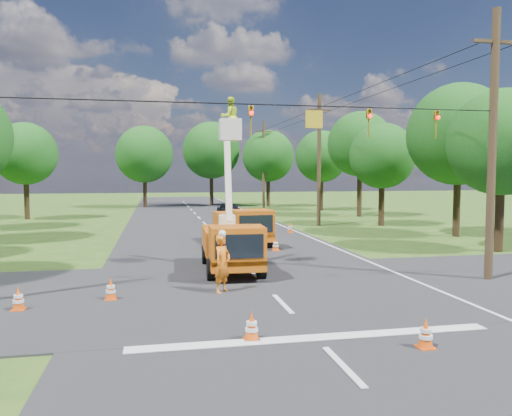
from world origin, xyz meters
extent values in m
plane|color=#274D17|center=(0.00, 20.00, 0.00)|extent=(140.00, 140.00, 0.00)
cube|color=black|center=(0.00, 20.00, 0.00)|extent=(12.00, 100.00, 0.06)
cube|color=black|center=(0.00, 2.00, 0.00)|extent=(56.00, 10.00, 0.07)
cube|color=silver|center=(0.00, -3.20, 0.00)|extent=(9.00, 0.45, 0.02)
cube|color=silver|center=(5.60, 20.00, 0.00)|extent=(0.12, 90.00, 0.02)
cube|color=#C85B0E|center=(-0.74, 5.61, 0.66)|extent=(2.22, 5.54, 0.41)
cube|color=#C85B0E|center=(-0.82, 3.65, 1.37)|extent=(2.06, 1.63, 1.37)
cube|color=black|center=(-0.85, 2.88, 1.41)|extent=(1.73, 0.12, 0.86)
cube|color=#C85B0E|center=(-0.71, 6.34, 1.23)|extent=(2.27, 3.45, 0.91)
cylinder|color=black|center=(-1.76, 3.92, 0.42)|extent=(0.32, 0.85, 0.84)
cylinder|color=black|center=(0.15, 3.84, 0.42)|extent=(0.32, 0.85, 0.84)
cylinder|color=black|center=(-1.62, 7.37, 0.42)|extent=(0.32, 0.85, 0.84)
cylinder|color=black|center=(0.29, 7.30, 0.42)|extent=(0.32, 0.85, 0.84)
cube|color=silver|center=(-0.67, 7.34, 1.91)|extent=(0.71, 0.71, 0.50)
cube|color=silver|center=(-0.69, 6.84, 3.91)|extent=(0.30, 1.23, 3.95)
cube|color=silver|center=(-0.73, 5.88, 5.78)|extent=(0.90, 0.90, 0.86)
imported|color=#C6E526|center=(-0.73, 5.88, 6.29)|extent=(0.94, 0.81, 1.65)
cube|color=#C85B0E|center=(0.94, 12.98, 0.67)|extent=(2.62, 5.78, 0.42)
cube|color=#C85B0E|center=(1.15, 10.98, 1.40)|extent=(2.21, 1.79, 1.40)
cube|color=black|center=(1.23, 10.19, 1.45)|extent=(1.77, 0.24, 0.89)
cube|color=#C85B0E|center=(0.87, 13.72, 1.26)|extent=(2.54, 3.66, 0.93)
cylinder|color=black|center=(0.15, 11.11, 0.43)|extent=(0.39, 0.89, 0.86)
cylinder|color=black|center=(2.10, 11.32, 0.43)|extent=(0.39, 0.89, 0.86)
cylinder|color=black|center=(-0.22, 14.64, 0.43)|extent=(0.39, 0.89, 0.86)
cylinder|color=black|center=(1.74, 14.85, 0.43)|extent=(0.39, 0.89, 0.86)
imported|color=orange|center=(-1.59, 1.91, 0.99)|extent=(0.84, 0.85, 1.98)
imported|color=black|center=(2.82, 29.91, 0.67)|extent=(2.37, 4.15, 1.33)
cone|color=#E84E0C|center=(-1.54, -3.00, 0.38)|extent=(0.36, 0.36, 0.70)
cube|color=#E84E0C|center=(-1.54, -3.00, 0.04)|extent=(0.38, 0.38, 0.04)
cylinder|color=white|center=(-1.54, -3.00, 0.44)|extent=(0.26, 0.26, 0.09)
cylinder|color=white|center=(-1.54, -3.00, 0.29)|extent=(0.31, 0.31, 0.09)
cone|color=#E84E0C|center=(2.25, -4.32, 0.38)|extent=(0.36, 0.36, 0.70)
cube|color=#E84E0C|center=(2.25, -4.32, 0.04)|extent=(0.38, 0.38, 0.04)
cylinder|color=white|center=(2.25, -4.32, 0.44)|extent=(0.26, 0.26, 0.09)
cylinder|color=white|center=(2.25, -4.32, 0.29)|extent=(0.31, 0.31, 0.09)
cone|color=#E84E0C|center=(0.89, 7.79, 0.38)|extent=(0.36, 0.36, 0.70)
cube|color=#E84E0C|center=(0.89, 7.79, 0.04)|extent=(0.38, 0.38, 0.04)
cylinder|color=white|center=(0.89, 7.79, 0.44)|extent=(0.26, 0.26, 0.09)
cylinder|color=white|center=(0.89, 7.79, 0.29)|extent=(0.31, 0.31, 0.09)
cone|color=#E84E0C|center=(2.27, 10.26, 0.38)|extent=(0.36, 0.36, 0.70)
cube|color=#E84E0C|center=(2.27, 10.26, 0.04)|extent=(0.38, 0.38, 0.04)
cylinder|color=white|center=(2.27, 10.26, 0.44)|extent=(0.26, 0.26, 0.09)
cylinder|color=white|center=(2.27, 10.26, 0.29)|extent=(0.31, 0.31, 0.09)
cone|color=#E84E0C|center=(-5.18, 1.63, 0.38)|extent=(0.36, 0.36, 0.70)
cube|color=#E84E0C|center=(-5.18, 1.63, 0.04)|extent=(0.38, 0.38, 0.04)
cylinder|color=white|center=(-5.18, 1.63, 0.44)|extent=(0.26, 0.26, 0.09)
cylinder|color=white|center=(-5.18, 1.63, 0.29)|extent=(0.31, 0.31, 0.09)
cone|color=#E84E0C|center=(-7.71, 0.90, 0.38)|extent=(0.36, 0.36, 0.70)
cube|color=#E84E0C|center=(-7.71, 0.90, 0.04)|extent=(0.38, 0.38, 0.04)
cylinder|color=white|center=(-7.71, 0.90, 0.44)|extent=(0.26, 0.26, 0.09)
cylinder|color=white|center=(-7.71, 0.90, 0.29)|extent=(0.31, 0.31, 0.09)
cone|color=#E84E0C|center=(5.06, 17.66, 0.38)|extent=(0.36, 0.36, 0.70)
cube|color=#E84E0C|center=(5.06, 17.66, 0.04)|extent=(0.38, 0.38, 0.04)
cylinder|color=white|center=(5.06, 17.66, 0.44)|extent=(0.26, 0.26, 0.09)
cylinder|color=white|center=(5.06, 17.66, 0.29)|extent=(0.31, 0.31, 0.09)
cylinder|color=#4C3823|center=(8.50, 2.00, 5.00)|extent=(0.30, 0.30, 10.00)
cube|color=#4C3823|center=(8.50, 2.00, 8.80)|extent=(1.80, 0.12, 0.12)
cylinder|color=#4C3823|center=(8.50, 22.00, 5.00)|extent=(0.30, 0.30, 10.00)
cube|color=#4C3823|center=(8.50, 22.00, 8.80)|extent=(1.80, 0.12, 0.12)
cylinder|color=#4C3823|center=(8.50, 42.00, 5.00)|extent=(0.30, 0.30, 10.00)
cube|color=#4C3823|center=(8.50, 42.00, 8.80)|extent=(1.80, 0.12, 0.12)
cylinder|color=black|center=(-0.50, 2.00, 6.30)|extent=(18.00, 0.04, 0.04)
cube|color=gold|center=(1.60, 2.00, 5.85)|extent=(0.60, 0.05, 0.60)
imported|color=gold|center=(-0.60, 2.00, 5.75)|extent=(0.16, 0.20, 1.00)
sphere|color=#FF0C0C|center=(-0.60, 1.88, 6.00)|extent=(0.14, 0.14, 0.14)
imported|color=gold|center=(3.60, 2.00, 5.75)|extent=(0.16, 0.20, 1.00)
sphere|color=#FF0C0C|center=(3.60, 1.88, 6.00)|extent=(0.14, 0.14, 0.14)
imported|color=gold|center=(6.20, 2.00, 5.75)|extent=(0.16, 0.20, 1.00)
sphere|color=#FF0C0C|center=(6.20, 1.88, 6.00)|extent=(0.14, 0.14, 0.14)
cylinder|color=#382616|center=(-14.80, 32.00, 2.02)|extent=(0.44, 0.44, 4.05)
sphere|color=#174A14|center=(-14.80, 32.00, 5.70)|extent=(5.40, 5.40, 5.40)
cylinder|color=#382616|center=(13.50, 8.00, 1.98)|extent=(0.44, 0.44, 3.96)
sphere|color=#174A14|center=(13.50, 8.00, 5.58)|extent=(5.40, 5.40, 5.40)
cylinder|color=#382616|center=(15.00, 14.00, 2.29)|extent=(0.44, 0.44, 4.58)
sphere|color=#174A14|center=(15.00, 14.00, 6.45)|extent=(6.40, 6.40, 6.40)
cylinder|color=#382616|center=(13.20, 21.00, 1.89)|extent=(0.44, 0.44, 3.78)
sphere|color=#174A14|center=(13.20, 21.00, 5.33)|extent=(5.00, 5.00, 5.00)
cylinder|color=#382616|center=(14.80, 29.00, 2.38)|extent=(0.44, 0.44, 4.75)
sphere|color=#174A14|center=(14.80, 29.00, 6.70)|extent=(6.00, 6.00, 6.00)
cylinder|color=#382616|center=(13.80, 37.00, 2.07)|extent=(0.44, 0.44, 4.14)
sphere|color=#174A14|center=(13.80, 37.00, 5.83)|extent=(5.60, 5.60, 5.60)
cylinder|color=#382616|center=(-5.00, 45.00, 2.20)|extent=(0.44, 0.44, 4.40)
sphere|color=#174A14|center=(-5.00, 45.00, 6.20)|extent=(6.60, 6.60, 6.60)
cylinder|color=#382616|center=(3.00, 47.00, 2.42)|extent=(0.44, 0.44, 4.84)
sphere|color=#174A14|center=(3.00, 47.00, 6.82)|extent=(7.00, 7.00, 7.00)
cylinder|color=#382616|center=(9.50, 44.00, 2.16)|extent=(0.44, 0.44, 4.31)
sphere|color=#174A14|center=(9.50, 44.00, 6.08)|extent=(6.20, 6.20, 6.20)
camera|label=1|loc=(-3.73, -14.46, 4.01)|focal=35.00mm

